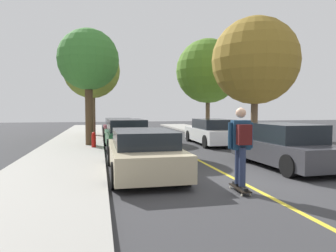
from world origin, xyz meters
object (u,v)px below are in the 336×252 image
street_tree_left_nearest (88,60)px  parked_car_left_far (119,128)px  parked_car_left_nearest (143,152)px  street_tree_right_near (208,71)px  street_tree_left_near (92,71)px  fire_hydrant (94,140)px  parked_car_right_near (212,132)px  skateboard (240,188)px  skateboarder (241,142)px  street_tree_right_nearest (255,61)px  parked_car_right_nearest (285,146)px  parked_car_left_near (126,134)px

street_tree_left_nearest → parked_car_left_far: bearing=70.2°
parked_car_left_nearest → street_tree_right_near: 14.25m
street_tree_left_near → fire_hydrant: 8.15m
parked_car_right_near → street_tree_right_near: bearing=72.4°
parked_car_left_nearest → parked_car_right_near: bearing=55.4°
skateboard → skateboarder: bearing=-93.9°
parked_car_left_far → street_tree_right_nearest: size_ratio=0.66×
parked_car_right_nearest → skateboard: 3.74m
parked_car_left_near → street_tree_left_nearest: (-1.72, 0.78, 3.55)m
street_tree_left_nearest → street_tree_left_near: street_tree_left_near is taller
street_tree_right_nearest → street_tree_right_near: (0.00, 6.80, 0.33)m
street_tree_right_nearest → parked_car_left_far: bearing=136.0°
skateboard → skateboarder: size_ratio=0.47×
parked_car_right_nearest → street_tree_left_near: bearing=116.6°
street_tree_left_near → street_tree_right_nearest: street_tree_right_nearest is taller
skateboard → street_tree_left_near: bearing=103.4°
skateboard → skateboarder: (-0.00, -0.03, 1.04)m
street_tree_left_nearest → fire_hydrant: (0.22, -1.05, -3.75)m
parked_car_left_far → parked_car_right_nearest: size_ratio=1.00×
street_tree_right_nearest → skateboarder: street_tree_right_nearest is taller
fire_hydrant → skateboard: (3.36, -8.02, -0.40)m
street_tree_right_nearest → street_tree_right_near: street_tree_right_near is taller
parked_car_left_near → parked_car_left_far: 5.58m
street_tree_left_near → street_tree_left_nearest: bearing=-90.0°
parked_car_left_near → street_tree_right_near: street_tree_right_near is taller
parked_car_left_nearest → street_tree_left_near: bearing=97.7°
street_tree_left_near → street_tree_right_nearest: size_ratio=1.00×
parked_car_left_far → fire_hydrant: 6.04m
street_tree_right_nearest → skateboard: street_tree_right_nearest is taller
parked_car_left_near → street_tree_left_near: street_tree_left_near is taller
street_tree_right_near → skateboard: street_tree_right_near is taller
street_tree_right_nearest → skateboarder: bearing=-120.0°
parked_car_left_near → skateboard: 8.51m
fire_hydrant → skateboarder: size_ratio=0.39×
parked_car_right_near → parked_car_left_nearest: bearing=-124.6°
parked_car_left_nearest → street_tree_right_near: (6.35, 12.13, 3.96)m
parked_car_right_near → fire_hydrant: bearing=-169.9°
parked_car_left_far → street_tree_left_near: (-1.72, 1.25, 3.86)m
parked_car_right_nearest → skateboard: (-2.76, -2.46, -0.59)m
parked_car_right_near → street_tree_right_nearest: street_tree_right_nearest is taller
street_tree_right_nearest → parked_car_left_nearest: bearing=-140.0°
parked_car_left_far → parked_car_right_near: bearing=-45.8°
parked_car_left_nearest → street_tree_right_nearest: size_ratio=0.71×
parked_car_left_far → fire_hydrant: size_ratio=5.91×
street_tree_left_nearest → skateboarder: street_tree_left_nearest is taller
street_tree_right_near → fire_hydrant: bearing=-140.3°
parked_car_left_far → street_tree_right_nearest: (6.35, -6.13, 3.63)m
street_tree_left_near → skateboard: size_ratio=7.35×
parked_car_right_near → street_tree_right_near: street_tree_right_near is taller
street_tree_right_nearest → parked_car_right_near: bearing=141.6°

